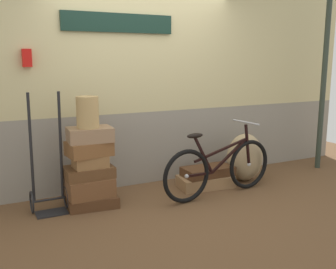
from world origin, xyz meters
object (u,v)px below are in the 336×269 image
object	(u,v)px
luggage_trolley	(49,182)
burlap_sack	(245,157)
suitcase_0	(92,200)
suitcase_6	(205,181)
suitcase_7	(208,171)
wicker_basket	(88,112)
suitcase_5	(90,134)
suitcase_3	(90,162)
bicycle	(219,168)
suitcase_4	(89,149)
suitcase_1	(89,187)
suitcase_2	(89,172)

from	to	relation	value
luggage_trolley	burlap_sack	distance (m)	2.65
suitcase_0	burlap_sack	xyz separation A→B (m)	(2.18, -0.01, 0.27)
suitcase_6	suitcase_7	distance (m)	0.14
wicker_basket	suitcase_5	bearing A→B (deg)	42.96
suitcase_6	suitcase_7	size ratio (longest dim) A/B	1.06
suitcase_6	wicker_basket	xyz separation A→B (m)	(-1.55, 0.02, 1.02)
suitcase_3	bicycle	distance (m)	1.57
bicycle	suitcase_5	bearing A→B (deg)	165.46
suitcase_0	suitcase_4	distance (m)	0.61
suitcase_1	luggage_trolley	xyz separation A→B (m)	(-0.44, 0.06, 0.10)
suitcase_1	suitcase_7	xyz separation A→B (m)	(1.61, -0.00, -0.02)
suitcase_0	suitcase_1	distance (m)	0.17
luggage_trolley	burlap_sack	xyz separation A→B (m)	(2.65, -0.06, -0.01)
suitcase_0	suitcase_2	distance (m)	0.34
suitcase_1	suitcase_2	world-z (taller)	suitcase_2
luggage_trolley	bicycle	world-z (taller)	luggage_trolley
suitcase_1	suitcase_4	distance (m)	0.44
suitcase_4	suitcase_3	bearing A→B (deg)	-95.02
suitcase_7	luggage_trolley	bearing A→B (deg)	178.74
suitcase_3	wicker_basket	distance (m)	0.56
suitcase_3	suitcase_7	xyz separation A→B (m)	(1.59, -0.00, -0.32)
suitcase_7	wicker_basket	world-z (taller)	wicker_basket
suitcase_0	suitcase_3	distance (m)	0.47
suitcase_2	wicker_basket	xyz separation A→B (m)	(0.01, -0.01, 0.69)
suitcase_0	suitcase_2	bearing A→B (deg)	147.68
suitcase_1	suitcase_2	xyz separation A→B (m)	(0.01, 0.03, 0.17)
suitcase_4	wicker_basket	world-z (taller)	wicker_basket
suitcase_3	suitcase_5	distance (m)	0.31
burlap_sack	wicker_basket	bearing A→B (deg)	179.50
luggage_trolley	bicycle	bearing A→B (deg)	-11.86
suitcase_6	suitcase_4	bearing A→B (deg)	-174.59
luggage_trolley	suitcase_4	bearing A→B (deg)	-4.09
suitcase_4	bicycle	distance (m)	1.61
burlap_sack	suitcase_1	bearing A→B (deg)	179.86
suitcase_5	suitcase_2	bearing A→B (deg)	-163.19
suitcase_4	wicker_basket	size ratio (longest dim) A/B	1.36
suitcase_1	luggage_trolley	world-z (taller)	luggage_trolley
luggage_trolley	suitcase_2	bearing A→B (deg)	-4.31
suitcase_1	wicker_basket	bearing A→B (deg)	39.39
suitcase_0	suitcase_7	xyz separation A→B (m)	(1.58, -0.01, 0.14)
suitcase_6	wicker_basket	distance (m)	1.86
suitcase_2	burlap_sack	size ratio (longest dim) A/B	0.82
suitcase_7	wicker_basket	distance (m)	1.82
suitcase_2	suitcase_5	distance (m)	0.44
suitcase_1	suitcase_7	bearing A→B (deg)	-0.86
suitcase_3	bicycle	size ratio (longest dim) A/B	0.23
suitcase_5	wicker_basket	size ratio (longest dim) A/B	1.39
suitcase_3	luggage_trolley	distance (m)	0.50
suitcase_1	burlap_sack	distance (m)	2.21
wicker_basket	suitcase_0	bearing A→B (deg)	-25.72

